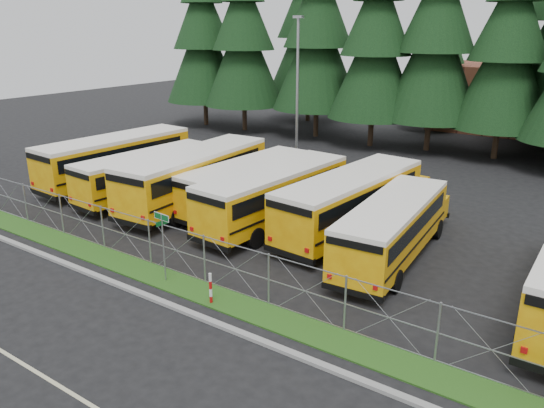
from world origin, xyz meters
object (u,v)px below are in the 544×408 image
at_px(bus_1, 152,175).
at_px(bus_5, 355,203).
at_px(bus_4, 279,196).
at_px(bus_3, 251,185).
at_px(bus_6, 395,230).
at_px(street_sign, 163,233).
at_px(light_standard, 297,85).
at_px(striped_bollard, 211,289).
at_px(bus_0, 122,160).
at_px(bus_2, 200,177).

bearing_deg(bus_1, bus_5, 11.90).
distance_m(bus_1, bus_4, 8.47).
relative_size(bus_3, bus_6, 1.01).
height_order(bus_3, street_sign, street_sign).
bearing_deg(bus_1, light_standard, 83.95).
relative_size(bus_3, striped_bollard, 8.49).
bearing_deg(bus_6, bus_4, 168.97).
xyz_separation_m(bus_3, street_sign, (2.46, -8.86, 0.70)).
height_order(bus_4, striped_bollard, bus_4).
distance_m(bus_0, bus_1, 3.75).
relative_size(bus_2, street_sign, 4.19).
relative_size(bus_3, light_standard, 1.00).
relative_size(bus_4, striped_bollard, 9.10).
bearing_deg(bus_6, striped_bollard, -121.46).
xyz_separation_m(bus_0, bus_3, (9.60, 0.70, -0.19)).
bearing_deg(bus_1, bus_4, 7.97).
bearing_deg(bus_3, bus_2, -157.67).
bearing_deg(striped_bollard, bus_5, 83.60).
bearing_deg(bus_2, light_standard, 91.86).
xyz_separation_m(bus_1, striped_bollard, (11.03, -7.62, -0.73)).
distance_m(bus_0, bus_5, 15.73).
height_order(bus_1, striped_bollard, bus_1).
bearing_deg(bus_6, bus_3, 164.49).
bearing_deg(striped_bollard, bus_1, 145.35).
height_order(bus_6, street_sign, street_sign).
distance_m(bus_3, striped_bollard, 10.53).
xyz_separation_m(bus_3, striped_bollard, (5.07, -9.20, -0.74)).
distance_m(bus_0, bus_3, 9.63).
relative_size(bus_1, street_sign, 3.62).
bearing_deg(bus_5, light_standard, 138.27).
bearing_deg(bus_1, bus_6, 3.38).
bearing_deg(bus_5, striped_bollard, -91.35).
distance_m(bus_1, striped_bollard, 13.43).
bearing_deg(street_sign, bus_4, 89.72).
relative_size(bus_5, street_sign, 3.97).
bearing_deg(bus_4, bus_2, -176.17).
bearing_deg(bus_0, bus_6, 0.11).
distance_m(bus_3, bus_6, 9.07).
relative_size(bus_2, light_standard, 1.16).
height_order(bus_1, bus_5, bus_5).
xyz_separation_m(bus_0, bus_4, (12.09, -0.32, -0.09)).
bearing_deg(street_sign, bus_3, 105.49).
bearing_deg(street_sign, light_standard, 107.76).
distance_m(bus_4, light_standard, 13.79).
xyz_separation_m(bus_3, light_standard, (-3.77, 10.58, 4.17)).
height_order(bus_2, bus_3, bus_2).
bearing_deg(bus_2, street_sign, -59.35).
xyz_separation_m(bus_5, bus_6, (2.78, -1.84, -0.14)).
distance_m(bus_0, bus_6, 18.52).
distance_m(bus_3, street_sign, 9.23).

